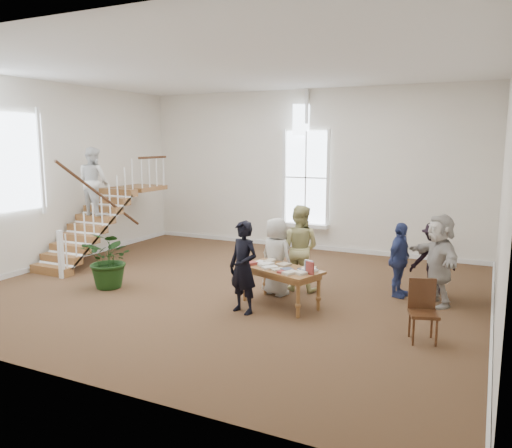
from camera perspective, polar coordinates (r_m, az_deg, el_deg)
The scene contains 12 objects.
ground at distance 10.61m, azimuth -2.77°, elevation -7.38°, with size 10.00×10.00×0.00m, color #462F1B.
room_shell at distance 14.42m, azimuth 5.54°, elevation -1.26°, with size 10.49×10.00×10.00m.
staircase at distance 13.42m, azimuth -17.80°, elevation 2.79°, with size 1.10×4.10×2.92m.
library_table at distance 9.39m, azimuth 2.91°, elevation -5.49°, with size 1.72×1.25×0.79m.
police_officer at distance 8.96m, azimuth -1.45°, elevation -4.97°, with size 0.61×0.40×1.68m, color black.
elderly_woman at distance 10.03m, azimuth 2.32°, elevation -3.73°, with size 0.77×0.50×1.57m, color #B8B5AA.
person_yellow at distance 10.35m, azimuth 4.95°, elevation -2.73°, with size 0.87×0.68×1.79m, color #C5BF7B.
woman_cluster_a at distance 10.30m, azimuth 16.06°, elevation -3.96°, with size 0.88×0.36×1.49m, color navy.
woman_cluster_b at distance 10.66m, azimuth 19.66°, elevation -3.73°, with size 0.96×0.55×1.48m, color black.
woman_cluster_c at distance 9.99m, azimuth 20.16°, elevation -3.86°, with size 1.62×0.52×1.74m, color #B4ADA2.
floor_plant at distance 10.94m, azimuth -16.30°, elevation -3.90°, with size 1.11×0.96×1.23m, color #163511.
side_chair at distance 8.25m, azimuth 18.52°, elevation -8.95°, with size 0.53×0.53×0.96m.
Camera 1 is at (4.85, -8.93, 3.07)m, focal length 35.00 mm.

